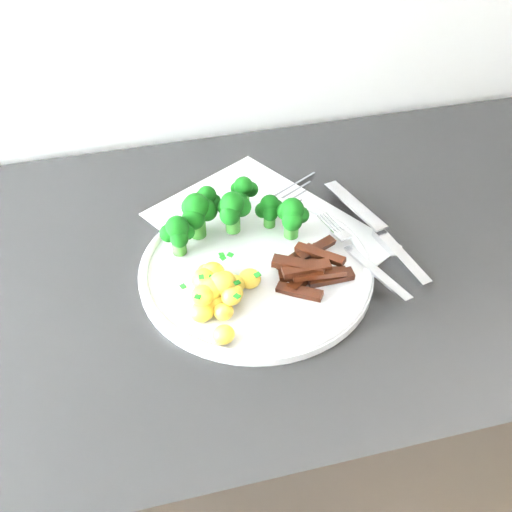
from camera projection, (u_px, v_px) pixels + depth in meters
counter at (282, 444)px, 1.12m from camera, size 2.41×0.60×0.90m
recipe_paper at (267, 230)px, 0.85m from camera, size 0.33×0.36×0.00m
plate at (256, 269)px, 0.78m from camera, size 0.29×0.29×0.02m
broccoli at (228, 212)px, 0.80m from camera, size 0.19×0.10×0.07m
potatoes at (218, 291)px, 0.73m from camera, size 0.10×0.12×0.04m
beef_strips at (309, 268)px, 0.77m from camera, size 0.10×0.10×0.03m
fork at (364, 259)px, 0.78m from camera, size 0.06×0.18×0.02m
knife at (387, 242)px, 0.82m from camera, size 0.07×0.23×0.02m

